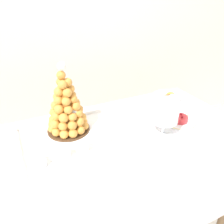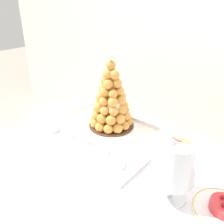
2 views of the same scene
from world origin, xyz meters
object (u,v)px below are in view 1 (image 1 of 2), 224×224
dessert_cup_mid_left (64,153)px  fruit_tart_plate (180,120)px  croquembouche (66,106)px  dessert_cup_right (125,137)px  wine_glass (73,111)px  dessert_cup_centre (83,147)px  serving_tray (78,139)px  dessert_cup_mid_right (104,140)px  macaron_goblet (166,109)px  dessert_cup_left (39,161)px

dessert_cup_mid_left → fruit_tart_plate: size_ratio=0.31×
croquembouche → dessert_cup_right: (0.23, -0.22, -0.12)m
wine_glass → dessert_cup_centre: bearing=-94.7°
wine_glass → serving_tray: bearing=-95.5°
dessert_cup_mid_left → dessert_cup_mid_right: dessert_cup_mid_right is taller
dessert_cup_mid_right → dessert_cup_right: size_ratio=1.10×
croquembouche → wine_glass: croquembouche is taller
dessert_cup_centre → dessert_cup_right: bearing=-4.5°
macaron_goblet → fruit_tart_plate: 0.22m
serving_tray → dessert_cup_mid_right: bearing=-46.0°
dessert_cup_right → dessert_cup_mid_left: bearing=178.4°
croquembouche → dessert_cup_right: bearing=-44.4°
dessert_cup_mid_left → dessert_cup_mid_right: 0.21m
dessert_cup_mid_right → fruit_tart_plate: size_ratio=0.30×
dessert_cup_mid_right → wine_glass: size_ratio=0.35×
dessert_cup_centre → dessert_cup_right: size_ratio=0.97×
wine_glass → dessert_cup_mid_left: bearing=-119.4°
dessert_cup_left → dessert_cup_centre: (0.21, 0.01, 0.00)m
macaron_goblet → serving_tray: bearing=161.9°
dessert_cup_mid_left → fruit_tart_plate: (0.70, 0.03, -0.02)m
dessert_cup_mid_left → serving_tray: bearing=48.7°
dessert_cup_left → dessert_cup_right: size_ratio=1.17×
dessert_cup_left → dessert_cup_mid_left: (0.11, 0.00, 0.00)m
croquembouche → dessert_cup_mid_right: 0.26m
croquembouche → dessert_cup_mid_left: size_ratio=6.30×
dessert_cup_mid_right → dessert_cup_centre: bearing=-178.1°
dessert_cup_left → dessert_cup_mid_right: (0.32, 0.02, 0.00)m
macaron_goblet → dessert_cup_mid_right: bearing=174.0°
croquembouche → dessert_cup_left: size_ratio=6.07×
dessert_cup_centre → wine_glass: bearing=85.3°
dessert_cup_mid_right → wine_glass: (-0.09, 0.19, 0.09)m
dessert_cup_left → dessert_cup_right: dessert_cup_right is taller
dessert_cup_right → macaron_goblet: 0.25m
croquembouche → macaron_goblet: 0.51m
serving_tray → macaron_goblet: (0.43, -0.14, 0.14)m
dessert_cup_mid_right → serving_tray: bearing=134.0°
dessert_cup_centre → fruit_tart_plate: dessert_cup_centre is taller
fruit_tart_plate → wine_glass: wine_glass is taller
dessert_cup_left → dessert_cup_mid_left: dessert_cup_mid_left is taller
dessert_cup_mid_left → macaron_goblet: 0.55m
croquembouche → dessert_cup_centre: 0.24m
serving_tray → wine_glass: 0.15m
dessert_cup_centre → croquembouche: bearing=93.3°
croquembouche → dessert_cup_left: (-0.19, -0.22, -0.12)m
dessert_cup_mid_left → dessert_cup_mid_right: (0.21, 0.01, 0.00)m
dessert_cup_centre → wine_glass: (0.02, 0.19, 0.09)m
dessert_cup_centre → macaron_goblet: 0.46m
dessert_cup_left → wine_glass: 0.32m
macaron_goblet → fruit_tart_plate: (0.16, 0.05, -0.14)m
dessert_cup_mid_left → wine_glass: bearing=60.6°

